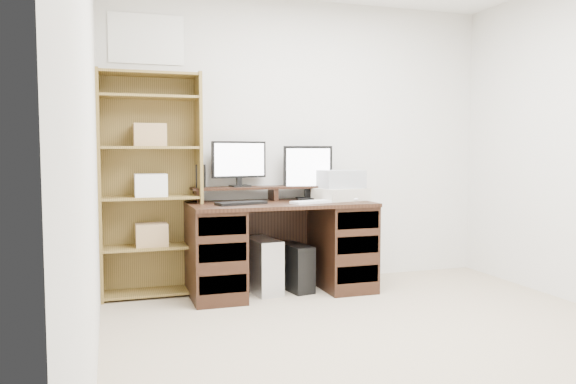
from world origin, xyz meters
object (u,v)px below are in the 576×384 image
monitor_wide (239,161)px  tower_black (296,267)px  desk (280,245)px  bookshelf (150,183)px  printer (341,194)px  tower_silver (262,265)px  monitor_small (308,170)px

monitor_wide → tower_black: 1.02m
desk → bookshelf: bookshelf is taller
desk → bookshelf: (-1.03, 0.21, 0.53)m
printer → tower_silver: bearing=165.0°
monitor_small → tower_black: size_ratio=1.13×
desk → tower_silver: (-0.15, 0.04, -0.17)m
bookshelf → monitor_small: bearing=-1.2°
monitor_wide → tower_silver: bearing=-64.6°
tower_silver → bookshelf: bookshelf is taller
desk → monitor_wide: size_ratio=3.11×
monitor_small → printer: bearing=-22.2°
monitor_small → tower_silver: 0.92m
monitor_wide → tower_silver: monitor_wide is taller
desk → printer: printer is taller
monitor_wide → monitor_small: bearing=-15.1°
monitor_wide → bookshelf: bearing=172.2°
tower_silver → tower_black: tower_silver is taller
monitor_small → tower_silver: monitor_small is taller
monitor_small → bookshelf: bearing=-171.1°
monitor_wide → bookshelf: (-0.74, -0.03, -0.17)m
desk → printer: bearing=2.8°
monitor_small → bookshelf: (-1.34, 0.03, -0.09)m
tower_black → bookshelf: (-1.16, 0.21, 0.72)m
bookshelf → tower_black: bearing=-10.1°
desk → monitor_small: monitor_small is taller
desk → bookshelf: size_ratio=0.83×
monitor_small → tower_black: 0.85m
monitor_wide → desk: bearing=-49.4°
tower_silver → printer: bearing=-9.0°
desk → tower_silver: bearing=166.3°
desk → bookshelf: bearing=168.3°
desk → tower_silver: desk is taller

